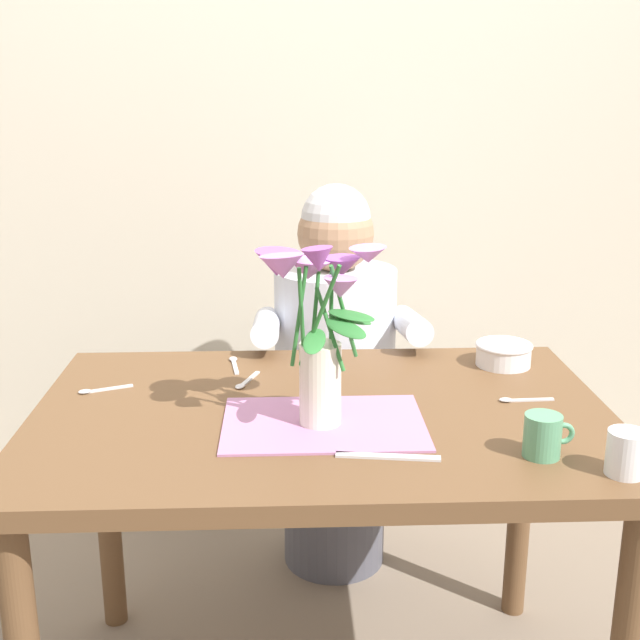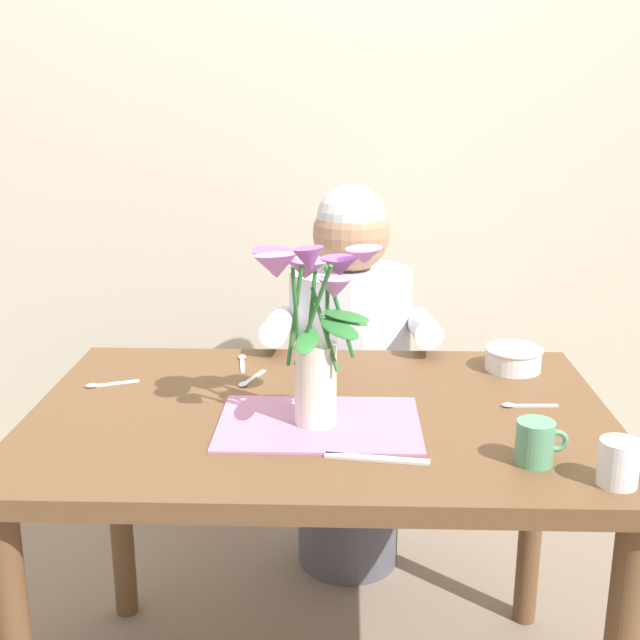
% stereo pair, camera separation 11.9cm
% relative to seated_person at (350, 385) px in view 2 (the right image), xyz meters
% --- Properties ---
extents(wood_panel_backdrop, '(4.00, 0.10, 2.50)m').
position_rel_seated_person_xyz_m(wood_panel_backdrop, '(-0.06, 0.43, 0.69)').
color(wood_panel_backdrop, beige).
rests_on(wood_panel_backdrop, ground_plane).
extents(dining_table, '(1.20, 0.80, 0.74)m').
position_rel_seated_person_xyz_m(dining_table, '(-0.06, -0.62, 0.08)').
color(dining_table, brown).
rests_on(dining_table, ground_plane).
extents(seated_person, '(0.45, 0.47, 1.14)m').
position_rel_seated_person_xyz_m(seated_person, '(0.00, 0.00, 0.00)').
color(seated_person, '#4C4C56').
rests_on(seated_person, ground_plane).
extents(striped_placemat, '(0.40, 0.28, 0.00)m').
position_rel_seated_person_xyz_m(striped_placemat, '(-0.06, -0.69, 0.18)').
color(striped_placemat, '#B275A3').
rests_on(striped_placemat, dining_table).
extents(flower_vase, '(0.29, 0.23, 0.38)m').
position_rel_seated_person_xyz_m(flower_vase, '(-0.08, -0.69, 0.40)').
color(flower_vase, silver).
rests_on(flower_vase, dining_table).
extents(ceramic_bowl, '(0.14, 0.14, 0.06)m').
position_rel_seated_person_xyz_m(ceramic_bowl, '(0.38, -0.35, 0.21)').
color(ceramic_bowl, white).
rests_on(ceramic_bowl, dining_table).
extents(dinner_knife, '(0.19, 0.04, 0.00)m').
position_rel_seated_person_xyz_m(dinner_knife, '(0.04, -0.85, 0.18)').
color(dinner_knife, silver).
rests_on(dinner_knife, dining_table).
extents(ceramic_mug, '(0.09, 0.07, 0.08)m').
position_rel_seated_person_xyz_m(ceramic_mug, '(0.45, -0.93, 0.22)').
color(ceramic_mug, silver).
rests_on(ceramic_mug, dining_table).
extents(coffee_cup, '(0.09, 0.07, 0.08)m').
position_rel_seated_person_xyz_m(coffee_cup, '(0.33, -0.85, 0.22)').
color(coffee_cup, '#569970').
rests_on(coffee_cup, dining_table).
extents(spoon_0, '(0.12, 0.06, 0.01)m').
position_rel_seated_person_xyz_m(spoon_0, '(-0.56, -0.49, 0.18)').
color(spoon_0, silver).
rests_on(spoon_0, dining_table).
extents(spoon_1, '(0.12, 0.02, 0.01)m').
position_rel_seated_person_xyz_m(spoon_1, '(0.35, -0.58, 0.18)').
color(spoon_1, silver).
rests_on(spoon_1, dining_table).
extents(spoon_2, '(0.06, 0.12, 0.01)m').
position_rel_seated_person_xyz_m(spoon_2, '(-0.23, -0.46, 0.18)').
color(spoon_2, silver).
rests_on(spoon_2, dining_table).
extents(spoon_3, '(0.03, 0.12, 0.01)m').
position_rel_seated_person_xyz_m(spoon_3, '(-0.26, -0.32, 0.18)').
color(spoon_3, silver).
rests_on(spoon_3, dining_table).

